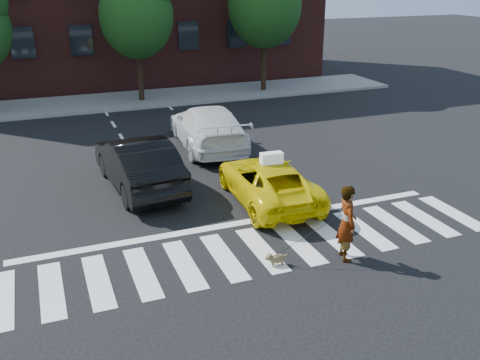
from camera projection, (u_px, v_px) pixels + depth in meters
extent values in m
plane|color=black|center=(262.00, 250.00, 13.34)|extent=(120.00, 120.00, 0.00)
cube|color=silver|center=(262.00, 250.00, 13.33)|extent=(13.00, 2.40, 0.01)
cube|color=silver|center=(238.00, 223.00, 14.72)|extent=(12.00, 0.30, 0.01)
cube|color=slate|center=(131.00, 100.00, 28.49)|extent=(30.00, 4.00, 0.15)
cylinder|color=black|center=(140.00, 69.00, 27.60)|extent=(0.28, 0.28, 3.55)
ellipsoid|color=#15370F|center=(136.00, 16.00, 26.64)|extent=(3.69, 3.69, 4.25)
cylinder|color=black|center=(264.00, 58.00, 29.92)|extent=(0.28, 0.28, 3.85)
ellipsoid|color=#15370F|center=(265.00, 5.00, 28.88)|extent=(4.00, 4.00, 4.60)
imported|color=#E5CC04|center=(268.00, 181.00, 15.97)|extent=(2.33, 4.67, 1.27)
imported|color=black|center=(138.00, 163.00, 16.91)|extent=(2.15, 5.15, 1.65)
imported|color=silver|center=(208.00, 127.00, 20.89)|extent=(2.76, 5.80, 1.63)
imported|color=#999999|center=(347.00, 223.00, 12.62)|extent=(0.59, 0.77, 1.89)
ellipsoid|color=#997D4E|center=(277.00, 259.00, 12.58)|extent=(0.43, 0.28, 0.22)
sphere|color=#997D4E|center=(269.00, 257.00, 12.53)|extent=(0.19, 0.19, 0.16)
sphere|color=#997D4E|center=(267.00, 258.00, 12.53)|extent=(0.09, 0.09, 0.08)
cylinder|color=#997D4E|center=(285.00, 256.00, 12.59)|extent=(0.12, 0.06, 0.09)
sphere|color=#997D4E|center=(269.00, 254.00, 12.56)|extent=(0.07, 0.07, 0.06)
sphere|color=#997D4E|center=(270.00, 256.00, 12.46)|extent=(0.07, 0.07, 0.06)
cylinder|color=#997D4E|center=(273.00, 264.00, 12.56)|extent=(0.05, 0.05, 0.11)
cylinder|color=#997D4E|center=(272.00, 262.00, 12.65)|extent=(0.05, 0.05, 0.11)
cylinder|color=#997D4E|center=(283.00, 264.00, 12.60)|extent=(0.05, 0.05, 0.11)
cylinder|color=#997D4E|center=(282.00, 262.00, 12.69)|extent=(0.05, 0.05, 0.11)
cube|color=white|center=(271.00, 158.00, 15.50)|extent=(0.66, 0.31, 0.32)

